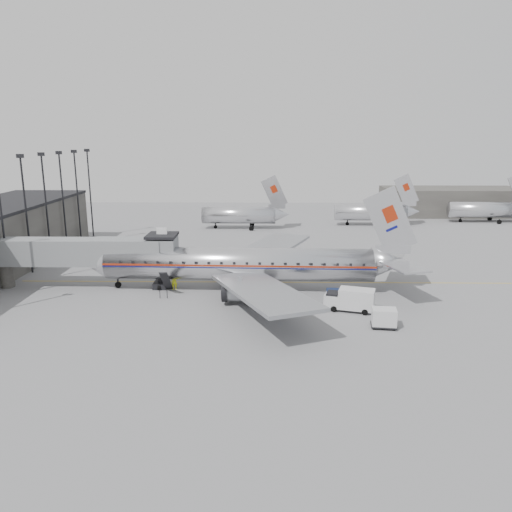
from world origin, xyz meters
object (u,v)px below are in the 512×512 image
Objects in this scene: service_van at (350,299)px; ramp_worker at (174,282)px; baggage_cart_white at (384,318)px; airliner at (246,264)px; baggage_cart_navy at (337,298)px.

service_van is 20.40m from ramp_worker.
service_van is at bearing 125.42° from baggage_cart_white.
service_van is (10.90, -7.00, -1.84)m from airliner.
baggage_cart_white is 24.45m from ramp_worker.
baggage_cart_white reaches higher than baggage_cart_navy.
airliner is at bearing 146.64° from baggage_cart_white.
baggage_cart_white is (13.30, -11.57, -2.09)m from airliner.
baggage_cart_navy is 6.92m from baggage_cart_white.
ramp_worker reaches higher than baggage_cart_white.
baggage_cart_white is at bearing -53.65° from baggage_cart_navy.
ramp_worker reaches higher than baggage_cart_navy.
baggage_cart_navy is (-1.17, 1.35, -0.29)m from service_van.
airliner is at bearing 163.85° from service_van.
ramp_worker is at bearing 176.89° from service_van.
baggage_cart_navy is (9.73, -5.65, -2.13)m from airliner.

